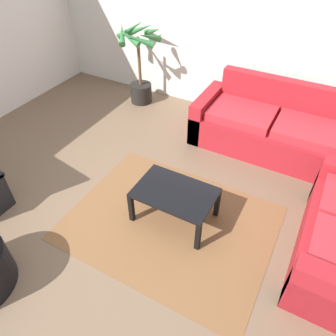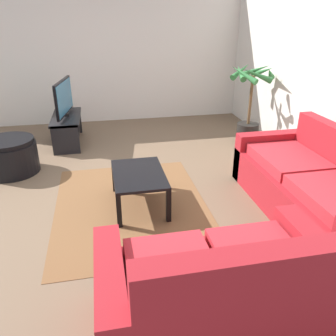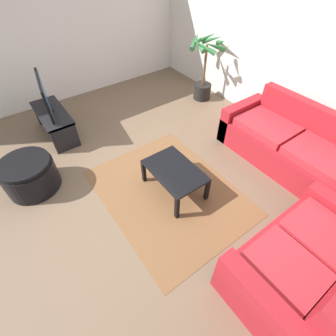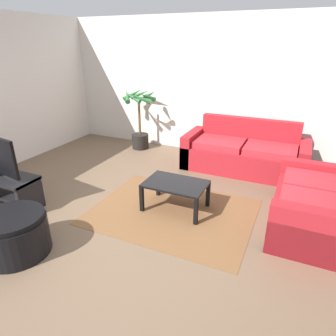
# 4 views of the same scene
# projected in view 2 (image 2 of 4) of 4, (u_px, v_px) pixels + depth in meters

# --- Properties ---
(ground_plane) EXTENTS (6.60, 6.60, 0.00)m
(ground_plane) POSITION_uv_depth(u_px,v_px,m) (97.00, 188.00, 4.29)
(ground_plane) COLOR brown
(wall_back) EXTENTS (6.00, 0.06, 2.70)m
(wall_back) POSITION_uv_depth(u_px,v_px,m) (330.00, 71.00, 4.27)
(wall_back) COLOR silver
(wall_back) RESTS_ON ground
(wall_left) EXTENTS (0.06, 6.00, 2.70)m
(wall_left) POSITION_uv_depth(u_px,v_px,m) (88.00, 52.00, 6.40)
(wall_left) COLOR silver
(wall_left) RESTS_ON ground
(couch_main) EXTENTS (2.16, 0.90, 0.90)m
(couch_main) POSITION_uv_depth(u_px,v_px,m) (315.00, 190.00, 3.59)
(couch_main) COLOR maroon
(couch_main) RESTS_ON ground
(couch_loveseat) EXTENTS (0.90, 1.59, 0.90)m
(couch_loveseat) POSITION_uv_depth(u_px,v_px,m) (219.00, 294.00, 2.28)
(couch_loveseat) COLOR maroon
(couch_loveseat) RESTS_ON ground
(tv_stand) EXTENTS (1.10, 0.45, 0.47)m
(tv_stand) POSITION_uv_depth(u_px,v_px,m) (67.00, 125.00, 5.66)
(tv_stand) COLOR black
(tv_stand) RESTS_ON ground
(tv) EXTENTS (0.96, 0.20, 0.58)m
(tv) POSITION_uv_depth(u_px,v_px,m) (64.00, 97.00, 5.47)
(tv) COLOR black
(tv) RESTS_ON tv_stand
(coffee_table) EXTENTS (0.85, 0.56, 0.41)m
(coffee_table) POSITION_uv_depth(u_px,v_px,m) (139.00, 178.00, 3.77)
(coffee_table) COLOR black
(coffee_table) RESTS_ON ground
(area_rug) EXTENTS (2.20, 1.70, 0.01)m
(area_rug) POSITION_uv_depth(u_px,v_px,m) (131.00, 205.00, 3.89)
(area_rug) COLOR brown
(area_rug) RESTS_ON ground
(potted_palm) EXTENTS (0.76, 0.79, 1.30)m
(potted_palm) POSITION_uv_depth(u_px,v_px,m) (250.00, 107.00, 5.59)
(potted_palm) COLOR black
(potted_palm) RESTS_ON ground
(ottoman) EXTENTS (0.72, 0.72, 0.48)m
(ottoman) POSITION_uv_depth(u_px,v_px,m) (10.00, 156.00, 4.62)
(ottoman) COLOR black
(ottoman) RESTS_ON ground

